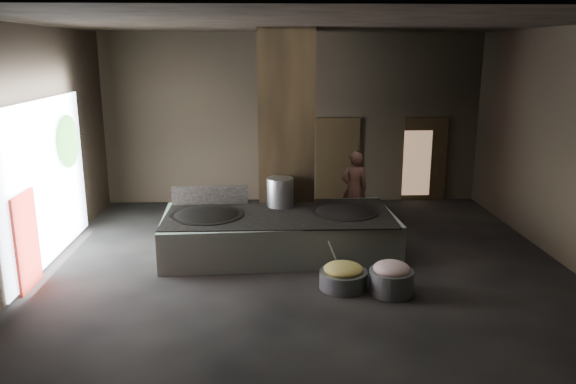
{
  "coord_description": "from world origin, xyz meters",
  "views": [
    {
      "loc": [
        -0.76,
        -10.43,
        4.05
      ],
      "look_at": [
        -0.3,
        0.57,
        1.25
      ],
      "focal_mm": 35.0,
      "sensor_mm": 36.0,
      "label": 1
    }
  ],
  "objects_px": {
    "wok_right": "(344,215)",
    "meat_basin": "(391,282)",
    "hearth_platform": "(279,233)",
    "wok_left": "(207,219)",
    "veg_basin": "(343,279)",
    "stock_pot": "(280,192)",
    "cook": "(354,189)"
  },
  "relations": [
    {
      "from": "wok_right",
      "to": "meat_basin",
      "type": "xyz_separation_m",
      "value": [
        0.51,
        -2.16,
        -0.54
      ]
    },
    {
      "from": "wok_right",
      "to": "stock_pot",
      "type": "xyz_separation_m",
      "value": [
        -1.3,
        0.5,
        0.38
      ]
    },
    {
      "from": "hearth_platform",
      "to": "wok_left",
      "type": "relative_size",
      "value": 3.17
    },
    {
      "from": "stock_pot",
      "to": "cook",
      "type": "xyz_separation_m",
      "value": [
        1.75,
        1.17,
        -0.24
      ]
    },
    {
      "from": "wok_left",
      "to": "stock_pot",
      "type": "height_order",
      "value": "stock_pot"
    },
    {
      "from": "wok_right",
      "to": "meat_basin",
      "type": "distance_m",
      "value": 2.28
    },
    {
      "from": "wok_right",
      "to": "cook",
      "type": "height_order",
      "value": "cook"
    },
    {
      "from": "veg_basin",
      "to": "stock_pot",
      "type": "bearing_deg",
      "value": 113.18
    },
    {
      "from": "wok_left",
      "to": "wok_right",
      "type": "height_order",
      "value": "wok_left"
    },
    {
      "from": "hearth_platform",
      "to": "meat_basin",
      "type": "xyz_separation_m",
      "value": [
        1.86,
        -2.11,
        -0.2
      ]
    },
    {
      "from": "wok_left",
      "to": "wok_right",
      "type": "relative_size",
      "value": 1.07
    },
    {
      "from": "veg_basin",
      "to": "meat_basin",
      "type": "relative_size",
      "value": 1.12
    },
    {
      "from": "wok_left",
      "to": "veg_basin",
      "type": "height_order",
      "value": "wok_left"
    },
    {
      "from": "veg_basin",
      "to": "wok_right",
      "type": "bearing_deg",
      "value": 81.86
    },
    {
      "from": "wok_left",
      "to": "veg_basin",
      "type": "distance_m",
      "value": 3.16
    },
    {
      "from": "hearth_platform",
      "to": "cook",
      "type": "distance_m",
      "value": 2.54
    },
    {
      "from": "hearth_platform",
      "to": "meat_basin",
      "type": "distance_m",
      "value": 2.82
    },
    {
      "from": "hearth_platform",
      "to": "wok_right",
      "type": "distance_m",
      "value": 1.39
    },
    {
      "from": "cook",
      "to": "wok_left",
      "type": "bearing_deg",
      "value": 23.2
    },
    {
      "from": "hearth_platform",
      "to": "wok_left",
      "type": "xyz_separation_m",
      "value": [
        -1.45,
        -0.05,
        0.35
      ]
    },
    {
      "from": "wok_left",
      "to": "cook",
      "type": "bearing_deg",
      "value": 28.57
    },
    {
      "from": "hearth_platform",
      "to": "stock_pot",
      "type": "xyz_separation_m",
      "value": [
        0.05,
        0.55,
        0.73
      ]
    },
    {
      "from": "stock_pot",
      "to": "meat_basin",
      "type": "height_order",
      "value": "stock_pot"
    },
    {
      "from": "wok_left",
      "to": "stock_pot",
      "type": "xyz_separation_m",
      "value": [
        1.5,
        0.6,
        0.38
      ]
    },
    {
      "from": "meat_basin",
      "to": "stock_pot",
      "type": "bearing_deg",
      "value": 124.32
    },
    {
      "from": "stock_pot",
      "to": "veg_basin",
      "type": "bearing_deg",
      "value": -66.82
    },
    {
      "from": "wok_right",
      "to": "meat_basin",
      "type": "bearing_deg",
      "value": -76.62
    },
    {
      "from": "wok_left",
      "to": "meat_basin",
      "type": "bearing_deg",
      "value": -31.82
    },
    {
      "from": "stock_pot",
      "to": "wok_right",
      "type": "bearing_deg",
      "value": -21.04
    },
    {
      "from": "cook",
      "to": "meat_basin",
      "type": "distance_m",
      "value": 3.89
    },
    {
      "from": "hearth_platform",
      "to": "wok_right",
      "type": "relative_size",
      "value": 3.41
    },
    {
      "from": "cook",
      "to": "hearth_platform",
      "type": "bearing_deg",
      "value": 38.29
    }
  ]
}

